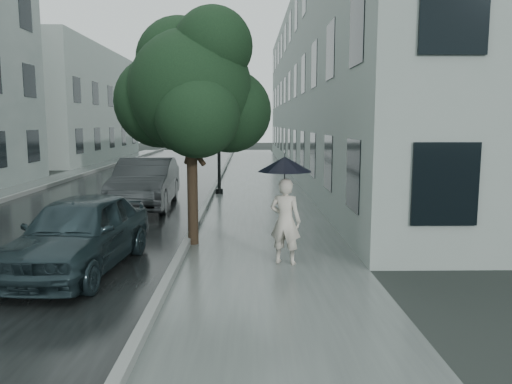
{
  "coord_description": "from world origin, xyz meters",
  "views": [
    {
      "loc": [
        -0.23,
        -7.3,
        2.69
      ],
      "look_at": [
        -0.07,
        2.67,
        1.3
      ],
      "focal_mm": 35.0,
      "sensor_mm": 36.0,
      "label": 1
    }
  ],
  "objects_px": {
    "car_near": "(79,233)",
    "car_far": "(146,183)",
    "pedestrian": "(285,221)",
    "lamp_post": "(215,118)",
    "street_tree": "(191,90)"
  },
  "relations": [
    {
      "from": "car_near",
      "to": "car_far",
      "type": "relative_size",
      "value": 0.86
    },
    {
      "from": "pedestrian",
      "to": "lamp_post",
      "type": "height_order",
      "value": "lamp_post"
    },
    {
      "from": "street_tree",
      "to": "lamp_post",
      "type": "bearing_deg",
      "value": 90.11
    },
    {
      "from": "street_tree",
      "to": "car_near",
      "type": "bearing_deg",
      "value": -131.98
    },
    {
      "from": "lamp_post",
      "to": "car_near",
      "type": "distance_m",
      "value": 10.3
    },
    {
      "from": "pedestrian",
      "to": "street_tree",
      "type": "height_order",
      "value": "street_tree"
    },
    {
      "from": "lamp_post",
      "to": "car_far",
      "type": "height_order",
      "value": "lamp_post"
    },
    {
      "from": "car_near",
      "to": "pedestrian",
      "type": "bearing_deg",
      "value": 10.88
    },
    {
      "from": "street_tree",
      "to": "car_far",
      "type": "height_order",
      "value": "street_tree"
    },
    {
      "from": "street_tree",
      "to": "car_far",
      "type": "relative_size",
      "value": 1.08
    },
    {
      "from": "street_tree",
      "to": "car_near",
      "type": "xyz_separation_m",
      "value": [
        -1.85,
        -2.06,
        -2.69
      ]
    },
    {
      "from": "lamp_post",
      "to": "car_near",
      "type": "xyz_separation_m",
      "value": [
        -1.84,
        -9.9,
        -2.14
      ]
    },
    {
      "from": "lamp_post",
      "to": "pedestrian",
      "type": "bearing_deg",
      "value": -64.45
    },
    {
      "from": "pedestrian",
      "to": "street_tree",
      "type": "relative_size",
      "value": 0.32
    },
    {
      "from": "car_far",
      "to": "car_near",
      "type": "bearing_deg",
      "value": -90.06
    }
  ]
}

